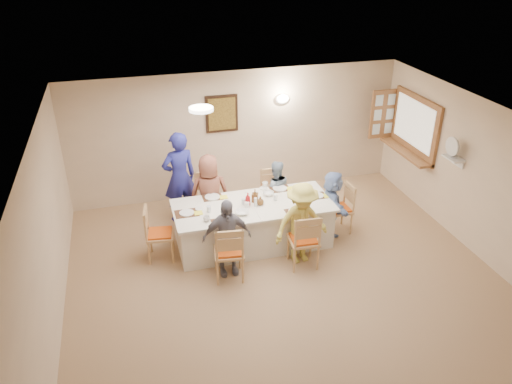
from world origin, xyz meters
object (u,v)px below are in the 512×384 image
object	(u,v)px
diner_right_end	(332,203)
chair_right_end	(338,208)
diner_front_left	(227,237)
caregiver	(180,177)
diner_back_right	(275,191)
desk_fan	(454,150)
chair_back_left	(209,201)
serving_hatch	(415,125)
diner_front_right	(301,224)
diner_back_left	(210,193)
dining_table	(253,224)
chair_front_left	(229,251)
condiment_ketchup	(248,199)
chair_left_end	(160,233)
chair_back_right	(273,195)
chair_front_right	(303,239)

from	to	relation	value
diner_right_end	chair_right_end	bearing A→B (deg)	-78.72
diner_front_left	caregiver	world-z (taller)	caregiver
diner_back_right	caregiver	world-z (taller)	caregiver
desk_fan	chair_back_left	size ratio (longest dim) A/B	0.30
serving_hatch	chair_back_left	size ratio (longest dim) A/B	1.52
diner_front_left	diner_front_right	size ratio (longest dim) A/B	0.93
diner_back_left	diner_front_left	size ratio (longest dim) A/B	1.11
dining_table	caregiver	bearing A→B (deg)	132.40
diner_back_left	serving_hatch	bearing A→B (deg)	-173.01
chair_front_left	condiment_ketchup	xyz separation A→B (m)	(0.51, 0.79, 0.39)
diner_back_right	diner_right_end	bearing A→B (deg)	145.81
dining_table	chair_left_end	world-z (taller)	chair_left_end
serving_hatch	diner_back_left	world-z (taller)	serving_hatch
chair_back_left	diner_back_right	size ratio (longest dim) A/B	0.84
desk_fan	serving_hatch	bearing A→B (deg)	85.34
dining_table	chair_back_right	bearing A→B (deg)	53.13
serving_hatch	condiment_ketchup	distance (m)	3.68
diner_back_right	diner_front_right	distance (m)	1.36
serving_hatch	caregiver	distance (m)	4.53
diner_back_left	condiment_ketchup	world-z (taller)	diner_back_left
diner_front_right	condiment_ketchup	bearing A→B (deg)	128.90
chair_right_end	caregiver	bearing A→B (deg)	-115.28
condiment_ketchup	diner_front_left	bearing A→B (deg)	-127.06
chair_back_left	caregiver	size ratio (longest dim) A/B	0.57
chair_front_right	diner_front_left	bearing A→B (deg)	-1.67
chair_left_end	diner_back_right	world-z (taller)	diner_back_right
dining_table	chair_front_right	distance (m)	1.01
serving_hatch	chair_front_right	xyz separation A→B (m)	(-2.83, -1.68, -1.02)
chair_right_end	chair_front_right	bearing A→B (deg)	-51.32
diner_front_right	chair_front_left	bearing A→B (deg)	178.88
chair_back_right	chair_front_right	xyz separation A→B (m)	(0.00, -1.60, 0.03)
chair_left_end	diner_front_right	bearing A→B (deg)	-99.13
diner_front_left	caregiver	distance (m)	1.90
diner_front_right	chair_back_left	bearing A→B (deg)	122.21
condiment_ketchup	chair_right_end	bearing A→B (deg)	0.22
chair_back_right	diner_front_right	world-z (taller)	diner_front_right
chair_right_end	diner_right_end	xyz separation A→B (m)	(-0.13, 0.00, 0.13)
chair_left_end	diner_back_left	world-z (taller)	diner_back_left
diner_back_right	diner_front_right	xyz separation A→B (m)	(0.00, -1.36, 0.11)
desk_fan	chair_left_end	size ratio (longest dim) A/B	0.32
chair_back_left	chair_front_right	distance (m)	2.00
serving_hatch	diner_right_end	world-z (taller)	serving_hatch
diner_front_left	diner_right_end	bearing A→B (deg)	19.72
diner_back_left	condiment_ketchup	size ratio (longest dim) A/B	6.19
diner_back_left	desk_fan	bearing A→B (deg)	167.78
desk_fan	diner_back_right	xyz separation A→B (m)	(-2.72, 1.15, -0.97)
serving_hatch	dining_table	world-z (taller)	serving_hatch
serving_hatch	chair_right_end	world-z (taller)	serving_hatch
serving_hatch	diner_right_end	xyz separation A→B (m)	(-2.01, -0.88, -0.91)
chair_front_left	chair_left_end	xyz separation A→B (m)	(-0.95, 0.80, -0.02)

